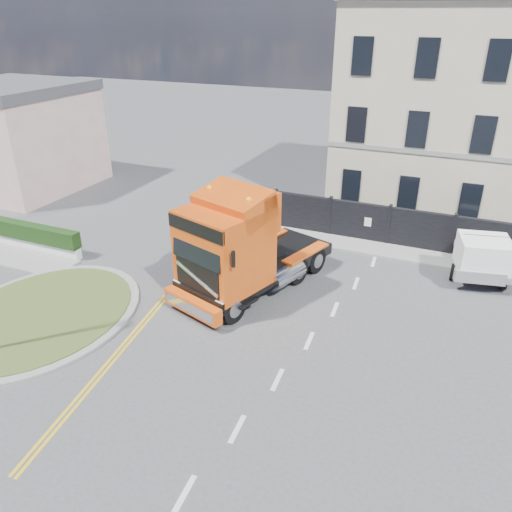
% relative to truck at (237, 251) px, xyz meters
% --- Properties ---
extents(ground, '(120.00, 120.00, 0.00)m').
position_rel_truck_xyz_m(ground, '(0.76, -1.56, -2.02)').
color(ground, '#424244').
rests_on(ground, ground).
extents(traffic_island, '(6.80, 6.80, 0.17)m').
position_rel_truck_xyz_m(traffic_island, '(-6.24, -4.56, -1.93)').
color(traffic_island, gray).
rests_on(traffic_island, ground).
extents(hedge_wall, '(8.00, 0.55, 1.35)m').
position_rel_truck_xyz_m(hedge_wall, '(-12.24, -0.06, -1.28)').
color(hedge_wall, silver).
rests_on(hedge_wall, ground).
extents(seaside_bldg_pink, '(8.00, 8.00, 6.00)m').
position_rel_truck_xyz_m(seaside_bldg_pink, '(-19.24, 7.44, 0.98)').
color(seaside_bldg_pink, beige).
rests_on(seaside_bldg_pink, ground).
extents(hoarding_fence, '(18.80, 0.25, 2.00)m').
position_rel_truck_xyz_m(hoarding_fence, '(7.31, 7.44, -1.02)').
color(hoarding_fence, black).
rests_on(hoarding_fence, ground).
extents(georgian_building, '(12.30, 10.30, 12.80)m').
position_rel_truck_xyz_m(georgian_building, '(6.76, 14.94, 3.76)').
color(georgian_building, beige).
rests_on(georgian_building, ground).
extents(pavement_far, '(20.00, 1.60, 0.12)m').
position_rel_truck_xyz_m(pavement_far, '(6.76, 6.54, -1.96)').
color(pavement_far, gray).
rests_on(pavement_far, ground).
extents(truck, '(4.97, 8.00, 4.50)m').
position_rel_truck_xyz_m(truck, '(0.00, 0.00, 0.00)').
color(truck, black).
rests_on(truck, ground).
extents(flatbed_pickup, '(2.99, 5.38, 2.10)m').
position_rel_truck_xyz_m(flatbed_pickup, '(9.08, 5.47, -0.88)').
color(flatbed_pickup, gray).
rests_on(flatbed_pickup, ground).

